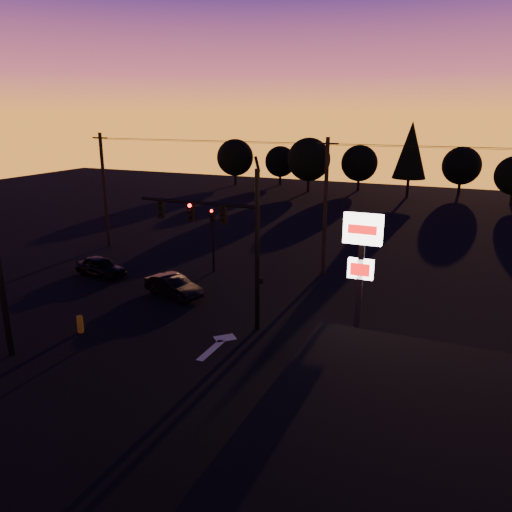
{
  "coord_description": "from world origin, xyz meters",
  "views": [
    {
      "loc": [
        10.68,
        -17.19,
        10.5
      ],
      "look_at": [
        1.0,
        5.0,
        3.5
      ],
      "focal_mm": 35.0,
      "sensor_mm": 36.0,
      "label": 1
    }
  ],
  "objects": [
    {
      "name": "ground",
      "position": [
        0.0,
        0.0,
        0.0
      ],
      "size": [
        120.0,
        120.0,
        0.0
      ],
      "primitive_type": "plane",
      "color": "black",
      "rests_on": "ground"
    },
    {
      "name": "lane_arrow",
      "position": [
        0.5,
        1.67,
        0.01
      ],
      "size": [
        1.2,
        3.1,
        0.01
      ],
      "color": "beige",
      "rests_on": "ground"
    },
    {
      "name": "traffic_signal_mast",
      "position": [
        -0.1,
        3.99,
        4.94
      ],
      "size": [
        6.79,
        0.52,
        8.58
      ],
      "color": "black",
      "rests_on": "ground"
    },
    {
      "name": "secondary_signal",
      "position": [
        -5.0,
        11.49,
        2.86
      ],
      "size": [
        0.3,
        0.31,
        4.35
      ],
      "color": "black",
      "rests_on": "ground"
    },
    {
      "name": "pylon_sign",
      "position": [
        7.0,
        1.5,
        4.91
      ],
      "size": [
        1.5,
        0.28,
        6.8
      ],
      "color": "black",
      "rests_on": "ground"
    },
    {
      "name": "utility_pole_0",
      "position": [
        -16.0,
        14.0,
        4.59
      ],
      "size": [
        1.4,
        0.26,
        9.0
      ],
      "color": "black",
      "rests_on": "ground"
    },
    {
      "name": "utility_pole_1",
      "position": [
        2.0,
        14.0,
        4.59
      ],
      "size": [
        1.4,
        0.26,
        9.0
      ],
      "color": "black",
      "rests_on": "ground"
    },
    {
      "name": "power_wires",
      "position": [
        2.0,
        14.0,
        8.57
      ],
      "size": [
        36.0,
        1.22,
        0.07
      ],
      "color": "black",
      "rests_on": "ground"
    },
    {
      "name": "bollard",
      "position": [
        -6.36,
        0.14,
        0.43
      ],
      "size": [
        0.29,
        0.29,
        0.86
      ],
      "primitive_type": "cylinder",
      "color": "#A98913",
      "rests_on": "ground"
    },
    {
      "name": "tree_0",
      "position": [
        -22.0,
        50.0,
        4.06
      ],
      "size": [
        5.36,
        5.36,
        6.74
      ],
      "color": "black",
      "rests_on": "ground"
    },
    {
      "name": "tree_1",
      "position": [
        -16.0,
        53.0,
        3.43
      ],
      "size": [
        4.54,
        4.54,
        5.71
      ],
      "color": "black",
      "rests_on": "ground"
    },
    {
      "name": "tree_2",
      "position": [
        -10.0,
        48.0,
        4.37
      ],
      "size": [
        5.77,
        5.78,
        7.26
      ],
      "color": "black",
      "rests_on": "ground"
    },
    {
      "name": "tree_3",
      "position": [
        -4.0,
        52.0,
        3.75
      ],
      "size": [
        4.95,
        4.95,
        6.22
      ],
      "color": "black",
      "rests_on": "ground"
    },
    {
      "name": "tree_4",
      "position": [
        3.0,
        49.0,
        5.93
      ],
      "size": [
        4.18,
        4.18,
        9.5
      ],
      "color": "black",
      "rests_on": "ground"
    },
    {
      "name": "tree_5",
      "position": [
        9.0,
        54.0,
        3.75
      ],
      "size": [
        4.95,
        4.95,
        6.22
      ],
      "color": "black",
      "rests_on": "ground"
    },
    {
      "name": "car_left",
      "position": [
        -11.39,
        7.6,
        0.65
      ],
      "size": [
        3.99,
        2.12,
        1.29
      ],
      "primitive_type": "imported",
      "rotation": [
        0.0,
        0.0,
        1.41
      ],
      "color": "black",
      "rests_on": "ground"
    },
    {
      "name": "car_mid",
      "position": [
        -4.88,
        6.28,
        0.63
      ],
      "size": [
        4.07,
        2.37,
        1.27
      ],
      "primitive_type": "imported",
      "rotation": [
        0.0,
        0.0,
        1.28
      ],
      "color": "black",
      "rests_on": "ground"
    },
    {
      "name": "suv_parked",
      "position": [
        11.52,
        -3.61,
        0.72
      ],
      "size": [
        4.85,
        5.61,
        1.43
      ],
      "primitive_type": "imported",
      "rotation": [
        0.0,
        0.0,
        0.59
      ],
      "color": "black",
      "rests_on": "ground"
    }
  ]
}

